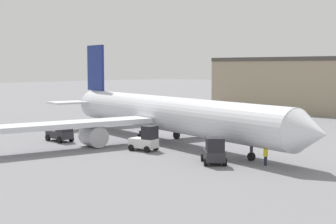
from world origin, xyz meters
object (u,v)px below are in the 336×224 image
airplane (163,114)px  ground_crew_worker (266,155)px  baggage_tug (146,140)px  belt_loader_truck (214,151)px  pushback_tug (61,132)px

airplane → ground_crew_worker: airplane is taller
ground_crew_worker → baggage_tug: 12.65m
airplane → baggage_tug: size_ratio=14.52×
ground_crew_worker → belt_loader_truck: 4.26m
baggage_tug → pushback_tug: size_ratio=0.85×
baggage_tug → pushback_tug: baggage_tug is taller
ground_crew_worker → baggage_tug: (-12.49, -1.99, 0.21)m
ground_crew_worker → baggage_tug: bearing=142.0°
airplane → pushback_tug: (-7.79, -7.90, -2.02)m
ground_crew_worker → airplane: bearing=120.3°
pushback_tug → ground_crew_worker: bearing=11.5°
airplane → pushback_tug: size_ratio=12.36×
airplane → ground_crew_worker: (15.75, -3.54, -2.19)m
airplane → belt_loader_truck: airplane is taller
airplane → belt_loader_truck: size_ratio=12.42×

